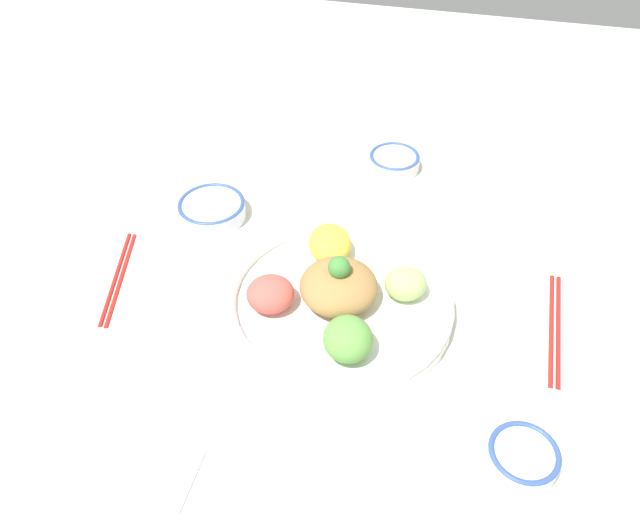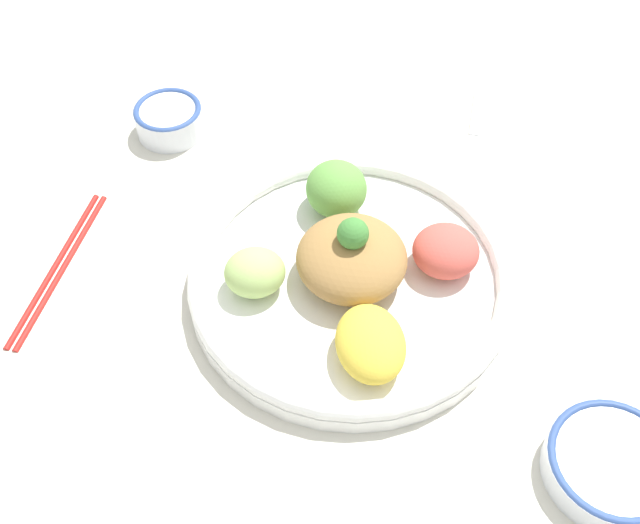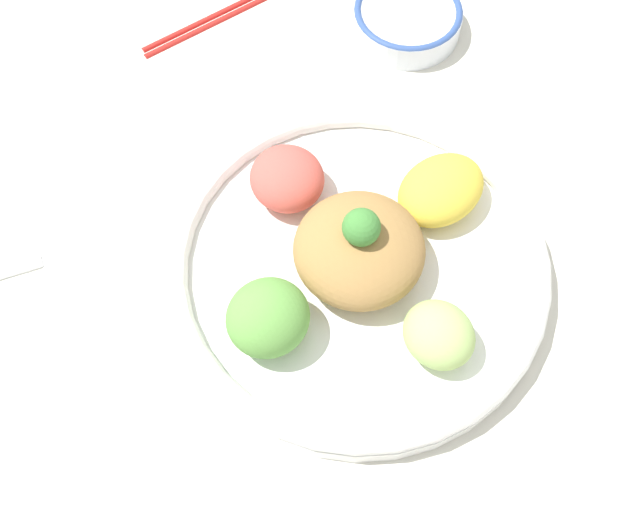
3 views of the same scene
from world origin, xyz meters
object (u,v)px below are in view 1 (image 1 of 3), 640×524
chopsticks_pair_near (555,327)px  serving_spoon_main (200,453)px  chopsticks_pair_far (118,277)px  rice_bowl_blue (522,458)px  salad_platter (338,297)px  sauce_bowl_dark (394,161)px  sauce_bowl_red (212,209)px

chopsticks_pair_near → serving_spoon_main: 0.54m
chopsticks_pair_near → chopsticks_pair_far: size_ratio=1.08×
chopsticks_pair_near → rice_bowl_blue: bearing=-9.8°
salad_platter → sauce_bowl_dark: bearing=175.7°
sauce_bowl_red → chopsticks_pair_near: size_ratio=0.53×
salad_platter → sauce_bowl_dark: (-0.39, 0.03, -0.01)m
rice_bowl_blue → chopsticks_pair_near: (-0.24, 0.05, -0.02)m
salad_platter → chopsticks_pair_near: bearing=96.4°
chopsticks_pair_far → sauce_bowl_red: bearing=138.8°
sauce_bowl_red → chopsticks_pair_near: 0.60m
salad_platter → sauce_bowl_red: salad_platter is taller
sauce_bowl_red → chopsticks_pair_far: sauce_bowl_red is taller
sauce_bowl_red → chopsticks_pair_near: (0.13, 0.58, -0.01)m
chopsticks_pair_near → serving_spoon_main: chopsticks_pair_near is taller
rice_bowl_blue → sauce_bowl_dark: rice_bowl_blue is taller
chopsticks_pair_near → sauce_bowl_dark: bearing=-137.8°
salad_platter → serving_spoon_main: (0.28, -0.12, -0.02)m
sauce_bowl_dark → serving_spoon_main: 0.68m
sauce_bowl_dark → serving_spoon_main: size_ratio=0.79×
sauce_bowl_red → serving_spoon_main: size_ratio=0.96×
salad_platter → rice_bowl_blue: salad_platter is taller
chopsticks_pair_far → chopsticks_pair_near: bearing=80.6°
sauce_bowl_red → chopsticks_pair_near: bearing=77.5°
rice_bowl_blue → sauce_bowl_dark: (-0.59, -0.24, -0.00)m
salad_platter → rice_bowl_blue: 0.34m
sauce_bowl_red → rice_bowl_blue: (0.37, 0.53, 0.00)m
chopsticks_pair_far → serving_spoon_main: size_ratio=1.68×
chopsticks_pair_near → chopsticks_pair_far: bearing=-83.2°
rice_bowl_blue → serving_spoon_main: rice_bowl_blue is taller
sauce_bowl_red → sauce_bowl_dark: 0.37m
rice_bowl_blue → chopsticks_pair_far: 0.65m
serving_spoon_main → sauce_bowl_dark: bearing=168.9°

